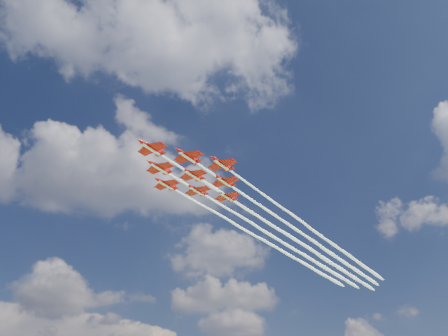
{
  "coord_description": "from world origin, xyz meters",
  "views": [
    {
      "loc": [
        -1.75,
        -140.72,
        9.55
      ],
      "look_at": [
        18.88,
        -2.64,
        91.03
      ],
      "focal_mm": 35.0,
      "sensor_mm": 36.0,
      "label": 1
    }
  ],
  "objects": [
    {
      "name": "jet_lead",
      "position": [
        45.46,
        37.32,
        87.4
      ],
      "size": [
        112.8,
        117.55,
        2.99
      ],
      "rotation": [
        0.0,
        0.0,
        0.81
      ],
      "color": "#BA0A0A"
    },
    {
      "name": "jet_row2_port",
      "position": [
        57.63,
        40.64,
        87.4
      ],
      "size": [
        112.8,
        117.55,
        2.99
      ],
      "rotation": [
        0.0,
        0.0,
        0.81
      ],
      "color": "#BA0A0A"
    },
    {
      "name": "jet_row2_starb",
      "position": [
        48.27,
        49.62,
        87.4
      ],
      "size": [
        112.8,
        117.55,
        2.99
      ],
      "rotation": [
        0.0,
        0.0,
        0.81
      ],
      "color": "#BA0A0A"
    },
    {
      "name": "jet_row3_port",
      "position": [
        69.8,
        43.96,
        87.4
      ],
      "size": [
        112.8,
        117.55,
        2.99
      ],
      "rotation": [
        0.0,
        0.0,
        0.81
      ],
      "color": "#BA0A0A"
    },
    {
      "name": "jet_row3_centre",
      "position": [
        60.44,
        52.94,
        87.4
      ],
      "size": [
        112.8,
        117.55,
        2.99
      ],
      "rotation": [
        0.0,
        0.0,
        0.81
      ],
      "color": "#BA0A0A"
    },
    {
      "name": "jet_row3_starb",
      "position": [
        51.07,
        61.91,
        87.4
      ],
      "size": [
        112.8,
        117.55,
        2.99
      ],
      "rotation": [
        0.0,
        0.0,
        0.81
      ],
      "color": "#BA0A0A"
    },
    {
      "name": "jet_row4_port",
      "position": [
        72.6,
        56.26,
        87.4
      ],
      "size": [
        112.8,
        117.55,
        2.99
      ],
      "rotation": [
        0.0,
        0.0,
        0.81
      ],
      "color": "#BA0A0A"
    },
    {
      "name": "jet_row4_starb",
      "position": [
        63.24,
        65.23,
        87.4
      ],
      "size": [
        112.8,
        117.55,
        2.99
      ],
      "rotation": [
        0.0,
        0.0,
        0.81
      ],
      "color": "#BA0A0A"
    },
    {
      "name": "jet_tail",
      "position": [
        75.41,
        68.55,
        87.4
      ],
      "size": [
        112.8,
        117.55,
        2.99
      ],
      "rotation": [
        0.0,
        0.0,
        0.81
      ],
      "color": "#BA0A0A"
    }
  ]
}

